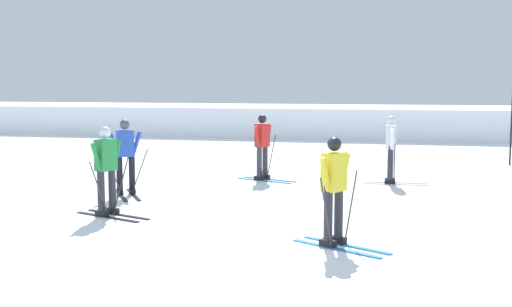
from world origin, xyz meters
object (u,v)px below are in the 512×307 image
at_px(skier_yellow, 334,188).
at_px(skier_green, 106,168).
at_px(skier_white, 391,148).
at_px(skier_red, 263,145).
at_px(trail_marker_pole, 511,126).
at_px(skier_blue, 125,155).

bearing_deg(skier_yellow, skier_green, 163.18).
relative_size(skier_white, skier_green, 1.00).
relative_size(skier_red, skier_white, 1.00).
relative_size(skier_yellow, trail_marker_pole, 0.70).
relative_size(skier_red, skier_blue, 1.00).
distance_m(skier_red, skier_blue, 3.79).
relative_size(skier_blue, skier_green, 1.00).
bearing_deg(skier_white, skier_red, -178.14).
xyz_separation_m(skier_white, skier_green, (-5.26, -5.08, 0.00)).
xyz_separation_m(skier_red, skier_yellow, (2.46, -6.32, 0.00)).
bearing_deg(skier_white, skier_yellow, -97.17).
relative_size(skier_red, trail_marker_pole, 0.70).
height_order(skier_white, skier_green, same).
bearing_deg(skier_red, skier_white, 1.86).
bearing_deg(skier_red, skier_blue, -133.10).
height_order(skier_red, skier_green, same).
bearing_deg(skier_red, trail_marker_pole, 33.45).
bearing_deg(trail_marker_pole, skier_red, -146.55).
distance_m(skier_red, skier_yellow, 6.79).
xyz_separation_m(skier_yellow, skier_white, (0.81, 6.43, -0.00)).
bearing_deg(skier_yellow, skier_blue, 144.89).
bearing_deg(skier_red, skier_yellow, -68.73).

